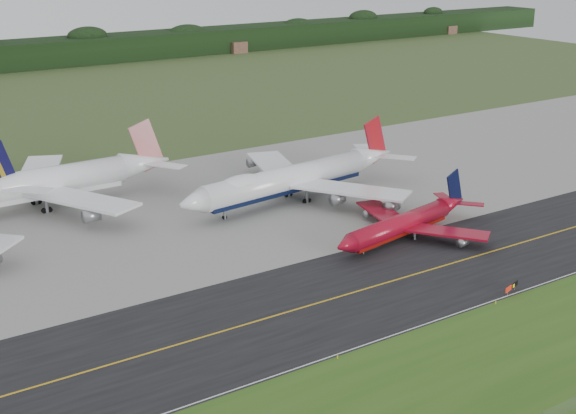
% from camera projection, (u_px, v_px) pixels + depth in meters
% --- Properties ---
extents(ground, '(600.00, 600.00, 0.00)m').
position_uv_depth(ground, '(394.00, 269.00, 146.00)').
color(ground, '#3C4D24').
rests_on(ground, ground).
extents(grass_verge, '(400.00, 30.00, 0.01)m').
position_uv_depth(grass_verge, '(550.00, 346.00, 118.40)').
color(grass_verge, '#2F5519').
rests_on(grass_verge, ground).
extents(taxiway, '(400.00, 32.00, 0.02)m').
position_uv_depth(taxiway, '(409.00, 276.00, 142.84)').
color(taxiway, black).
rests_on(taxiway, ground).
extents(apron, '(400.00, 78.00, 0.01)m').
position_uv_depth(apron, '(250.00, 197.00, 186.20)').
color(apron, gray).
rests_on(apron, ground).
extents(taxiway_centreline, '(400.00, 0.40, 0.00)m').
position_uv_depth(taxiway_centreline, '(409.00, 276.00, 142.83)').
color(taxiway_centreline, gold).
rests_on(taxiway_centreline, taxiway).
extents(taxiway_edge_line, '(400.00, 0.25, 0.00)m').
position_uv_depth(taxiway_edge_line, '(473.00, 308.00, 130.61)').
color(taxiway_edge_line, silver).
rests_on(taxiway_edge_line, taxiway).
extents(jet_ba_747, '(63.27, 51.99, 15.91)m').
position_uv_depth(jet_ba_747, '(293.00, 178.00, 181.87)').
color(jet_ba_747, white).
rests_on(jet_ba_747, ground).
extents(jet_red_737, '(40.12, 32.27, 10.88)m').
position_uv_depth(jet_red_737, '(406.00, 223.00, 160.60)').
color(jet_red_737, maroon).
rests_on(jet_red_737, ground).
extents(jet_star_tail, '(64.24, 53.91, 16.98)m').
position_uv_depth(jet_star_tail, '(38.00, 184.00, 176.48)').
color(jet_star_tail, white).
rests_on(jet_star_tail, ground).
extents(taxiway_sign, '(4.35, 1.46, 1.50)m').
position_uv_depth(taxiway_sign, '(512.00, 287.00, 135.92)').
color(taxiway_sign, slate).
rests_on(taxiway_sign, ground).
extents(edge_marker_left, '(0.16, 0.16, 0.50)m').
position_uv_depth(edge_marker_left, '(337.00, 357.00, 114.85)').
color(edge_marker_left, yellow).
rests_on(edge_marker_left, ground).
extents(edge_marker_center, '(0.16, 0.16, 0.50)m').
position_uv_depth(edge_marker_center, '(496.00, 303.00, 131.98)').
color(edge_marker_center, yellow).
rests_on(edge_marker_center, ground).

